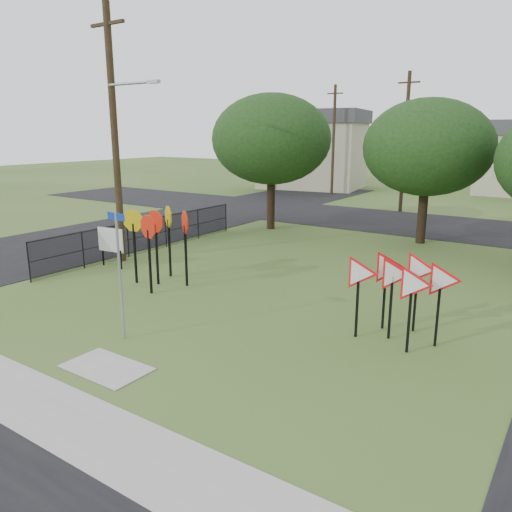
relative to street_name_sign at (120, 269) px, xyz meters
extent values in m
plane|color=#3A5921|center=(0.96, 1.02, -1.88)|extent=(140.00, 140.00, 0.00)
cube|color=#9A9992|center=(0.96, -3.18, -1.87)|extent=(30.00, 1.60, 0.02)
cube|color=black|center=(-11.04, 11.02, -1.87)|extent=(8.00, 50.00, 0.02)
cube|color=black|center=(0.96, 21.02, -1.87)|extent=(60.00, 8.00, 0.02)
cube|color=#9A9992|center=(0.96, -1.38, -1.87)|extent=(2.00, 1.20, 0.02)
cylinder|color=#9A9EA3|center=(0.00, 0.00, -0.22)|extent=(0.07, 0.07, 3.32)
cube|color=#0D2D97|center=(0.00, 0.00, 1.35)|extent=(0.68, 0.09, 0.18)
cube|color=black|center=(-2.72, 3.97, -0.81)|extent=(0.06, 0.06, 2.15)
cube|color=black|center=(-1.75, 4.40, -0.81)|extent=(0.06, 0.06, 2.15)
cube|color=black|center=(-2.18, 3.11, -0.81)|extent=(0.06, 0.06, 2.15)
cube|color=black|center=(-3.47, 3.64, -0.81)|extent=(0.06, 0.06, 2.15)
cube|color=black|center=(-3.04, 4.93, -0.81)|extent=(0.06, 0.06, 2.15)
cube|color=black|center=(4.96, 3.53, -1.03)|extent=(0.06, 0.06, 1.71)
cube|color=black|center=(5.72, 3.91, -1.03)|extent=(0.06, 0.06, 1.71)
cube|color=black|center=(6.38, 3.34, -1.03)|extent=(0.06, 0.06, 1.71)
cube|color=black|center=(5.34, 4.48, -1.03)|extent=(0.06, 0.06, 1.71)
cube|color=black|center=(6.10, 4.76, -1.03)|extent=(0.06, 0.06, 1.71)
cube|color=black|center=(6.86, 4.10, -1.03)|extent=(0.06, 0.06, 1.71)
cube|color=black|center=(-6.42, 4.58, -1.51)|extent=(0.05, 0.05, 0.74)
cube|color=black|center=(-5.36, 4.58, -1.51)|extent=(0.05, 0.05, 0.74)
cube|color=silver|center=(-5.89, 4.58, -0.78)|extent=(1.27, 0.17, 0.95)
cylinder|color=#392B1A|center=(-6.34, 5.52, 3.12)|extent=(0.28, 0.28, 10.00)
cube|color=#392B1A|center=(-6.34, 5.52, 7.32)|extent=(1.80, 0.12, 0.12)
cylinder|color=#9A9EA3|center=(-5.14, 5.42, 5.12)|extent=(2.40, 0.10, 0.10)
cube|color=#9A9EA3|center=(-3.94, 5.42, 5.12)|extent=(0.50, 0.18, 0.12)
cylinder|color=#392B1A|center=(-1.04, 25.02, 2.62)|extent=(0.24, 0.24, 9.00)
cube|color=#392B1A|center=(-1.04, 25.02, 6.42)|extent=(1.40, 0.10, 0.10)
cylinder|color=#392B1A|center=(-9.04, 31.02, 2.62)|extent=(0.24, 0.24, 9.00)
cube|color=#392B1A|center=(-9.04, 31.02, 6.42)|extent=(1.40, 0.10, 0.10)
cylinder|color=black|center=(-6.64, 1.52, -1.13)|extent=(0.05, 0.05, 1.50)
cylinder|color=black|center=(-6.64, 3.82, -1.13)|extent=(0.05, 0.05, 1.50)
cylinder|color=black|center=(-6.64, 6.12, -1.13)|extent=(0.05, 0.05, 1.50)
cylinder|color=black|center=(-6.64, 8.42, -1.13)|extent=(0.05, 0.05, 1.50)
cylinder|color=black|center=(-6.64, 10.72, -1.13)|extent=(0.05, 0.05, 1.50)
cylinder|color=black|center=(-6.64, 13.02, -1.13)|extent=(0.05, 0.05, 1.50)
cube|color=black|center=(-6.64, 7.27, -0.42)|extent=(0.03, 11.50, 0.03)
cube|color=black|center=(-6.64, 7.27, -1.13)|extent=(0.03, 11.50, 0.03)
cube|color=black|center=(-6.64, 7.27, -1.13)|extent=(0.01, 11.50, 1.50)
cube|color=#B9B595|center=(-13.04, 35.02, 1.12)|extent=(10.08, 8.46, 6.00)
cube|color=#414146|center=(-13.04, 35.02, 4.72)|extent=(10.58, 8.88, 1.20)
cylinder|color=black|center=(-5.04, 15.02, -0.57)|extent=(0.44, 0.44, 2.62)
ellipsoid|color=black|center=(-5.04, 15.02, 2.98)|extent=(6.40, 6.40, 4.80)
cylinder|color=black|center=(2.96, 16.02, -0.66)|extent=(0.44, 0.44, 2.45)
ellipsoid|color=black|center=(2.96, 16.02, 2.67)|extent=(6.00, 6.00, 4.50)
cylinder|color=black|center=(-15.04, 31.02, -0.48)|extent=(0.44, 0.44, 2.80)
ellipsoid|color=black|center=(-15.04, 31.02, 3.30)|extent=(6.80, 6.80, 5.10)
camera|label=1|loc=(9.67, -8.10, 3.38)|focal=35.00mm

